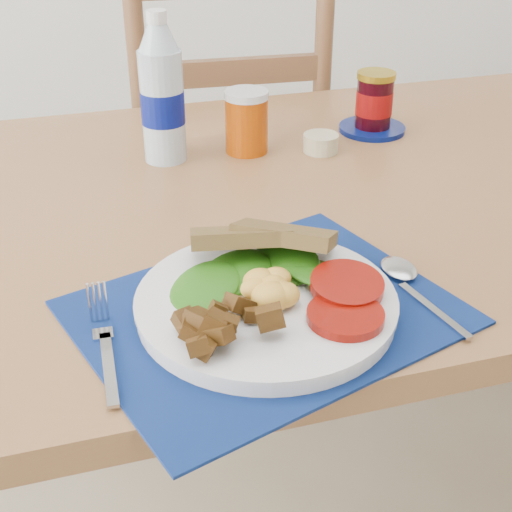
{
  "coord_description": "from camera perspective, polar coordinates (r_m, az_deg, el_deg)",
  "views": [
    {
      "loc": [
        -0.42,
        -0.74,
        1.22
      ],
      "look_at": [
        -0.22,
        -0.07,
        0.8
      ],
      "focal_mm": 50.0,
      "sensor_mm": 36.0,
      "label": 1
    }
  ],
  "objects": [
    {
      "name": "water_bottle",
      "position": [
        1.19,
        -7.52,
        12.5
      ],
      "size": [
        0.07,
        0.07,
        0.24
      ],
      "color": "#ADBFCC",
      "rests_on": "table"
    },
    {
      "name": "ramekin",
      "position": [
        1.24,
        5.2,
        9.0
      ],
      "size": [
        0.06,
        0.06,
        0.03
      ],
      "primitive_type": "cylinder",
      "color": "tan",
      "rests_on": "table"
    },
    {
      "name": "juice_glass",
      "position": [
        1.23,
        -0.76,
        10.56
      ],
      "size": [
        0.07,
        0.07,
        0.1
      ],
      "primitive_type": "cylinder",
      "color": "#AB3E04",
      "rests_on": "table"
    },
    {
      "name": "table",
      "position": [
        1.17,
        6.71,
        2.13
      ],
      "size": [
        1.4,
        0.9,
        0.75
      ],
      "color": "brown",
      "rests_on": "ground"
    },
    {
      "name": "placemat",
      "position": [
        0.81,
        0.79,
        -4.53
      ],
      "size": [
        0.48,
        0.42,
        0.0
      ],
      "primitive_type": "cube",
      "rotation": [
        0.0,
        0.0,
        0.3
      ],
      "color": "#041232",
      "rests_on": "table"
    },
    {
      "name": "chair_far",
      "position": [
        1.75,
        -2.56,
        10.39
      ],
      "size": [
        0.49,
        0.47,
        1.24
      ],
      "rotation": [
        0.0,
        0.0,
        3.07
      ],
      "color": "brown",
      "rests_on": "ground"
    },
    {
      "name": "breakfast_plate",
      "position": [
        0.8,
        0.49,
        -3.45
      ],
      "size": [
        0.29,
        0.29,
        0.07
      ],
      "rotation": [
        0.0,
        0.0,
        -0.33
      ],
      "color": "silver",
      "rests_on": "placemat"
    },
    {
      "name": "spoon",
      "position": [
        0.88,
        12.14,
        -2.03
      ],
      "size": [
        0.04,
        0.18,
        0.01
      ],
      "rotation": [
        0.0,
        0.0,
        0.19
      ],
      "color": "#B2B5BA",
      "rests_on": "placemat"
    },
    {
      "name": "jam_on_saucer",
      "position": [
        1.34,
        9.41,
        11.79
      ],
      "size": [
        0.12,
        0.12,
        0.11
      ],
      "color": "#05135B",
      "rests_on": "table"
    },
    {
      "name": "fork",
      "position": [
        0.77,
        -11.99,
        -7.06
      ],
      "size": [
        0.02,
        0.17,
        0.0
      ],
      "rotation": [
        0.0,
        0.0,
        -0.03
      ],
      "color": "#B2B5BA",
      "rests_on": "placemat"
    }
  ]
}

